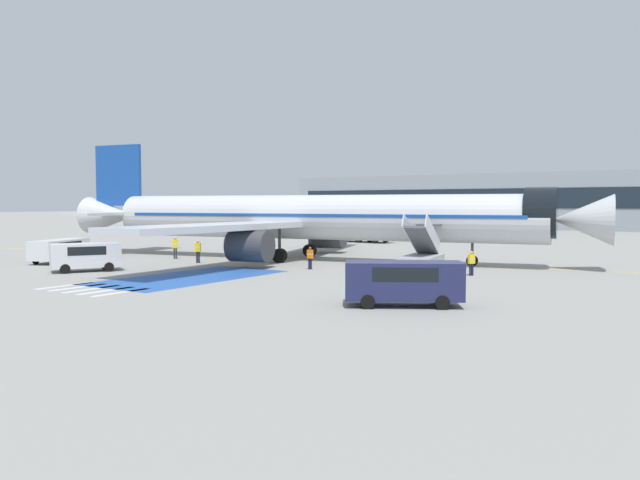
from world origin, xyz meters
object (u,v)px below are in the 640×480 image
Objects in this scene: fuel_tanker at (359,228)px; traffic_cone_0 at (372,275)px; service_van_1 at (60,248)px; ground_crew_1 at (175,246)px; ground_crew_2 at (471,262)px; ground_crew_3 at (198,250)px; airliner at (307,218)px; terminal_building at (594,201)px; ground_crew_0 at (310,256)px; boarding_stairs_forward at (422,256)px; service_van_2 at (85,254)px; service_van_0 at (404,279)px.

fuel_tanker is 38.09m from traffic_cone_0.
ground_crew_1 reaches higher than service_van_1.
ground_crew_2 is 0.89× the size of ground_crew_3.
fuel_tanker is at bearing 56.83° from service_van_1.
airliner is 0.38× the size of terminal_building.
ground_crew_2 is at bearing -161.34° from ground_crew_0.
ground_crew_2 is 0.01× the size of terminal_building.
ground_crew_1 is (5.28, 7.24, -0.02)m from service_van_1.
ground_crew_3 is at bearing -100.08° from terminal_building.
ground_crew_0 is 11.12m from ground_crew_2.
boarding_stairs_forward is 21.29m from ground_crew_1.
airliner is 14.96m from traffic_cone_0.
ground_crew_0 is (12.07, 9.51, -0.25)m from service_van_2.
ground_crew_1 is at bearing -50.61° from ground_crew_2.
boarding_stairs_forward is 1.13× the size of service_van_2.
service_van_2 is 10.47m from ground_crew_1.
ground_crew_1 is 4.48m from ground_crew_3.
service_van_2 reaches higher than traffic_cone_0.
fuel_tanker is 5.04× the size of ground_crew_3.
service_van_2 is at bearing -123.00° from service_van_0.
ground_crew_0 is at bearing -41.70° from ground_crew_2.
terminal_building is at bearing -87.49° from ground_crew_0.
ground_crew_3 is at bearing 170.87° from traffic_cone_0.
service_van_0 reaches higher than ground_crew_2.
service_van_0 is 13.32m from ground_crew_2.
service_van_0 is at bearing -153.13° from service_van_2.
fuel_tanker is 12.99× the size of traffic_cone_0.
ground_crew_0 is (-12.37, 10.76, -0.31)m from service_van_0.
service_van_2 is 3.03× the size of ground_crew_2.
fuel_tanker reaches higher than traffic_cone_0.
ground_crew_1 is at bearing -72.76° from airliner.
ground_crew_2 is at bearing 156.54° from service_van_0.
traffic_cone_0 is 85.93m from terminal_building.
airliner is at bearing 166.90° from ground_crew_1.
fuel_tanker is at bearing -170.48° from airliner.
boarding_stairs_forward is 4.01m from ground_crew_2.
service_van_0 is 28.93m from ground_crew_1.
traffic_cone_0 is at bearing -16.01° from service_van_1.
ground_crew_3 is (-5.67, -6.72, -2.42)m from airliner.
airliner is at bearing -150.81° from ground_crew_3.
traffic_cone_0 is at bearing 39.75° from airliner.
ground_crew_0 is (12.62, -29.12, -0.76)m from fuel_tanker.
service_van_1 reaches higher than traffic_cone_0.
airliner is at bearing -86.99° from service_van_2.
service_van_0 is 3.43× the size of ground_crew_2.
fuel_tanker is 4.88× the size of ground_crew_1.
fuel_tanker is (-8.31, 23.27, -1.79)m from airliner.
ground_crew_1 is 0.02× the size of terminal_building.
boarding_stairs_forward is at bearing -147.76° from ground_crew_0.
ground_crew_0 is at bearing -161.07° from service_van_0.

